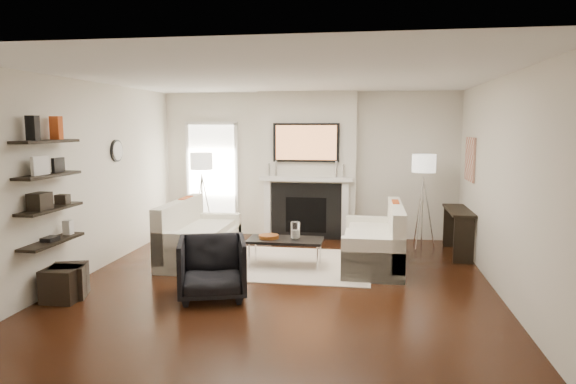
# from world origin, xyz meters

# --- Properties ---
(room_envelope) EXTENTS (6.00, 6.00, 6.00)m
(room_envelope) POSITION_xyz_m (0.00, 0.00, 1.35)
(room_envelope) COLOR black
(room_envelope) RESTS_ON ground
(chimney_breast) EXTENTS (1.80, 0.25, 2.70)m
(chimney_breast) POSITION_xyz_m (0.00, 2.88, 1.35)
(chimney_breast) COLOR silver
(chimney_breast) RESTS_ON floor
(fireplace_surround) EXTENTS (1.30, 0.02, 1.04)m
(fireplace_surround) POSITION_xyz_m (0.00, 2.74, 0.52)
(fireplace_surround) COLOR black
(fireplace_surround) RESTS_ON floor
(firebox) EXTENTS (0.75, 0.02, 0.65)m
(firebox) POSITION_xyz_m (0.00, 2.73, 0.45)
(firebox) COLOR black
(firebox) RESTS_ON floor
(mantel_pilaster_l) EXTENTS (0.12, 0.08, 1.10)m
(mantel_pilaster_l) POSITION_xyz_m (-0.72, 2.71, 0.55)
(mantel_pilaster_l) COLOR white
(mantel_pilaster_l) RESTS_ON floor
(mantel_pilaster_r) EXTENTS (0.12, 0.08, 1.10)m
(mantel_pilaster_r) POSITION_xyz_m (0.72, 2.71, 0.55)
(mantel_pilaster_r) COLOR white
(mantel_pilaster_r) RESTS_ON floor
(mantel_shelf) EXTENTS (1.70, 0.18, 0.07)m
(mantel_shelf) POSITION_xyz_m (0.00, 2.69, 1.12)
(mantel_shelf) COLOR white
(mantel_shelf) RESTS_ON chimney_breast
(tv_body) EXTENTS (1.20, 0.06, 0.70)m
(tv_body) POSITION_xyz_m (0.00, 2.71, 1.78)
(tv_body) COLOR black
(tv_body) RESTS_ON chimney_breast
(tv_screen) EXTENTS (1.10, 0.00, 0.62)m
(tv_screen) POSITION_xyz_m (0.00, 2.68, 1.78)
(tv_screen) COLOR #BF723F
(tv_screen) RESTS_ON tv_body
(candlestick_l_tall) EXTENTS (0.04, 0.04, 0.30)m
(candlestick_l_tall) POSITION_xyz_m (-0.55, 2.70, 1.30)
(candlestick_l_tall) COLOR silver
(candlestick_l_tall) RESTS_ON mantel_shelf
(candlestick_l_short) EXTENTS (0.04, 0.04, 0.24)m
(candlestick_l_short) POSITION_xyz_m (-0.68, 2.70, 1.27)
(candlestick_l_short) COLOR silver
(candlestick_l_short) RESTS_ON mantel_shelf
(candlestick_r_tall) EXTENTS (0.04, 0.04, 0.30)m
(candlestick_r_tall) POSITION_xyz_m (0.55, 2.70, 1.30)
(candlestick_r_tall) COLOR silver
(candlestick_r_tall) RESTS_ON mantel_shelf
(candlestick_r_short) EXTENTS (0.04, 0.04, 0.24)m
(candlestick_r_short) POSITION_xyz_m (0.68, 2.70, 1.27)
(candlestick_r_short) COLOR silver
(candlestick_r_short) RESTS_ON mantel_shelf
(hallway_panel) EXTENTS (0.90, 0.02, 2.10)m
(hallway_panel) POSITION_xyz_m (-1.85, 2.98, 1.05)
(hallway_panel) COLOR white
(hallway_panel) RESTS_ON floor
(door_trim_l) EXTENTS (0.06, 0.06, 2.16)m
(door_trim_l) POSITION_xyz_m (-2.33, 2.96, 1.05)
(door_trim_l) COLOR white
(door_trim_l) RESTS_ON floor
(door_trim_r) EXTENTS (0.06, 0.06, 2.16)m
(door_trim_r) POSITION_xyz_m (-1.37, 2.96, 1.05)
(door_trim_r) COLOR white
(door_trim_r) RESTS_ON floor
(door_trim_top) EXTENTS (1.02, 0.06, 0.06)m
(door_trim_top) POSITION_xyz_m (-1.85, 2.96, 2.13)
(door_trim_top) COLOR white
(door_trim_top) RESTS_ON wall_back
(rug) EXTENTS (2.60, 2.00, 0.01)m
(rug) POSITION_xyz_m (-0.12, 0.95, 0.01)
(rug) COLOR beige
(rug) RESTS_ON floor
(loveseat_left_base) EXTENTS (0.85, 1.80, 0.42)m
(loveseat_left_base) POSITION_xyz_m (-1.44, 0.99, 0.21)
(loveseat_left_base) COLOR white
(loveseat_left_base) RESTS_ON floor
(loveseat_left_back) EXTENTS (0.18, 1.80, 0.80)m
(loveseat_left_back) POSITION_xyz_m (-1.77, 0.99, 0.53)
(loveseat_left_back) COLOR white
(loveseat_left_back) RESTS_ON floor
(loveseat_left_arm_n) EXTENTS (0.85, 0.18, 0.60)m
(loveseat_left_arm_n) POSITION_xyz_m (-1.44, 0.18, 0.30)
(loveseat_left_arm_n) COLOR white
(loveseat_left_arm_n) RESTS_ON floor
(loveseat_left_arm_s) EXTENTS (0.85, 0.18, 0.60)m
(loveseat_left_arm_s) POSITION_xyz_m (-1.44, 1.80, 0.30)
(loveseat_left_arm_s) COLOR white
(loveseat_left_arm_s) RESTS_ON floor
(loveseat_left_cushion) EXTENTS (0.63, 1.44, 0.10)m
(loveseat_left_cushion) POSITION_xyz_m (-1.39, 0.99, 0.47)
(loveseat_left_cushion) COLOR white
(loveseat_left_cushion) RESTS_ON loveseat_left_base
(pillow_left_orange) EXTENTS (0.10, 0.42, 0.42)m
(pillow_left_orange) POSITION_xyz_m (-1.77, 1.29, 0.73)
(pillow_left_orange) COLOR #BB4617
(pillow_left_orange) RESTS_ON loveseat_left_cushion
(pillow_left_charcoal) EXTENTS (0.10, 0.40, 0.40)m
(pillow_left_charcoal) POSITION_xyz_m (-1.77, 0.69, 0.72)
(pillow_left_charcoal) COLOR black
(pillow_left_charcoal) RESTS_ON loveseat_left_cushion
(loveseat_right_base) EXTENTS (0.85, 1.80, 0.42)m
(loveseat_right_base) POSITION_xyz_m (1.20, 1.07, 0.21)
(loveseat_right_base) COLOR white
(loveseat_right_base) RESTS_ON floor
(loveseat_right_back) EXTENTS (0.18, 1.80, 0.80)m
(loveseat_right_back) POSITION_xyz_m (1.54, 1.07, 0.53)
(loveseat_right_back) COLOR white
(loveseat_right_back) RESTS_ON floor
(loveseat_right_arm_n) EXTENTS (0.85, 0.18, 0.60)m
(loveseat_right_arm_n) POSITION_xyz_m (1.20, 0.26, 0.30)
(loveseat_right_arm_n) COLOR white
(loveseat_right_arm_n) RESTS_ON floor
(loveseat_right_arm_s) EXTENTS (0.85, 0.18, 0.60)m
(loveseat_right_arm_s) POSITION_xyz_m (1.20, 1.88, 0.30)
(loveseat_right_arm_s) COLOR white
(loveseat_right_arm_s) RESTS_ON floor
(loveseat_right_cushion) EXTENTS (0.63, 1.44, 0.10)m
(loveseat_right_cushion) POSITION_xyz_m (1.15, 1.07, 0.47)
(loveseat_right_cushion) COLOR white
(loveseat_right_cushion) RESTS_ON loveseat_right_base
(pillow_right_orange) EXTENTS (0.10, 0.42, 0.42)m
(pillow_right_orange) POSITION_xyz_m (1.54, 1.37, 0.73)
(pillow_right_orange) COLOR #BB4617
(pillow_right_orange) RESTS_ON loveseat_right_cushion
(pillow_right_charcoal) EXTENTS (0.10, 0.40, 0.40)m
(pillow_right_charcoal) POSITION_xyz_m (1.54, 0.77, 0.72)
(pillow_right_charcoal) COLOR black
(pillow_right_charcoal) RESTS_ON loveseat_right_cushion
(coffee_table) EXTENTS (1.10, 0.55, 0.04)m
(coffee_table) POSITION_xyz_m (-0.07, 0.82, 0.40)
(coffee_table) COLOR black
(coffee_table) RESTS_ON floor
(coffee_leg_nw) EXTENTS (0.02, 0.02, 0.38)m
(coffee_leg_nw) POSITION_xyz_m (-0.57, 0.60, 0.19)
(coffee_leg_nw) COLOR silver
(coffee_leg_nw) RESTS_ON floor
(coffee_leg_ne) EXTENTS (0.02, 0.02, 0.38)m
(coffee_leg_ne) POSITION_xyz_m (0.43, 0.60, 0.19)
(coffee_leg_ne) COLOR silver
(coffee_leg_ne) RESTS_ON floor
(coffee_leg_sw) EXTENTS (0.02, 0.02, 0.38)m
(coffee_leg_sw) POSITION_xyz_m (-0.57, 1.04, 0.19)
(coffee_leg_sw) COLOR silver
(coffee_leg_sw) RESTS_ON floor
(coffee_leg_se) EXTENTS (0.02, 0.02, 0.38)m
(coffee_leg_se) POSITION_xyz_m (0.43, 1.04, 0.19)
(coffee_leg_se) COLOR silver
(coffee_leg_se) RESTS_ON floor
(hurricane_glass) EXTENTS (0.14, 0.14, 0.24)m
(hurricane_glass) POSITION_xyz_m (0.08, 0.82, 0.56)
(hurricane_glass) COLOR white
(hurricane_glass) RESTS_ON coffee_table
(hurricane_candle) EXTENTS (0.09, 0.09, 0.13)m
(hurricane_candle) POSITION_xyz_m (0.08, 0.82, 0.50)
(hurricane_candle) COLOR white
(hurricane_candle) RESTS_ON coffee_table
(copper_bowl) EXTENTS (0.30, 0.30, 0.05)m
(copper_bowl) POSITION_xyz_m (-0.32, 0.82, 0.45)
(copper_bowl) COLOR #A4521B
(copper_bowl) RESTS_ON coffee_table
(armchair) EXTENTS (0.98, 0.94, 0.82)m
(armchair) POSITION_xyz_m (-0.73, -0.68, 0.41)
(armchair) COLOR black
(armchair) RESTS_ON floor
(lamp_left_post) EXTENTS (0.02, 0.02, 1.20)m
(lamp_left_post) POSITION_xyz_m (-1.85, 2.34, 0.60)
(lamp_left_post) COLOR silver
(lamp_left_post) RESTS_ON floor
(lamp_left_shade) EXTENTS (0.40, 0.40, 0.30)m
(lamp_left_shade) POSITION_xyz_m (-1.85, 2.34, 1.45)
(lamp_left_shade) COLOR white
(lamp_left_shade) RESTS_ON lamp_left_post
(lamp_left_leg_a) EXTENTS (0.25, 0.02, 1.23)m
(lamp_left_leg_a) POSITION_xyz_m (-1.74, 2.34, 0.60)
(lamp_left_leg_a) COLOR silver
(lamp_left_leg_a) RESTS_ON floor
(lamp_left_leg_b) EXTENTS (0.14, 0.22, 1.23)m
(lamp_left_leg_b) POSITION_xyz_m (-1.91, 2.43, 0.60)
(lamp_left_leg_b) COLOR silver
(lamp_left_leg_b) RESTS_ON floor
(lamp_left_leg_c) EXTENTS (0.14, 0.22, 1.23)m
(lamp_left_leg_c) POSITION_xyz_m (-1.91, 2.24, 0.60)
(lamp_left_leg_c) COLOR silver
(lamp_left_leg_c) RESTS_ON floor
(lamp_right_post) EXTENTS (0.02, 0.02, 1.20)m
(lamp_right_post) POSITION_xyz_m (2.05, 2.41, 0.60)
(lamp_right_post) COLOR silver
(lamp_right_post) RESTS_ON floor
(lamp_right_shade) EXTENTS (0.40, 0.40, 0.30)m
(lamp_right_shade) POSITION_xyz_m (2.05, 2.41, 1.45)
(lamp_right_shade) COLOR white
(lamp_right_shade) RESTS_ON lamp_right_post
(lamp_right_leg_a) EXTENTS (0.25, 0.02, 1.23)m
(lamp_right_leg_a) POSITION_xyz_m (2.16, 2.41, 0.60)
(lamp_right_leg_a) COLOR silver
(lamp_right_leg_a) RESTS_ON floor
(lamp_right_leg_b) EXTENTS (0.14, 0.22, 1.23)m
(lamp_right_leg_b) POSITION_xyz_m (2.00, 2.50, 0.60)
(lamp_right_leg_b) COLOR silver
(lamp_right_leg_b) RESTS_ON floor
(lamp_right_leg_c) EXTENTS (0.14, 0.22, 1.23)m
(lamp_right_leg_c) POSITION_xyz_m (1.99, 2.31, 0.60)
(lamp_right_leg_c) COLOR silver
(lamp_right_leg_c) RESTS_ON floor
(console_top) EXTENTS (0.35, 1.20, 0.04)m
(console_top) POSITION_xyz_m (2.57, 1.94, 0.73)
(console_top) COLOR black
(console_top) RESTS_ON floor
(console_leg_n) EXTENTS (0.30, 0.04, 0.71)m
(console_leg_n) POSITION_xyz_m (2.57, 1.39, 0.35)
(console_leg_n) COLOR black
(console_leg_n) RESTS_ON floor
(console_leg_s) EXTENTS (0.30, 0.04, 0.71)m
(console_leg_s) POSITION_xyz_m (2.57, 2.49, 0.35)
(console_leg_s) COLOR black
(console_leg_s) RESTS_ON floor
(wall_art) EXTENTS (0.03, 0.70, 0.70)m
(wall_art) POSITION_xyz_m (2.73, 2.05, 1.55)
(wall_art) COLOR tan
(wall_art) RESTS_ON wall_right
(shelf_bottom) EXTENTS (0.25, 1.00, 0.03)m
(shelf_bottom) POSITION_xyz_m (-2.62, -1.00, 0.70)
(shelf_bottom) COLOR black
(shelf_bottom) RESTS_ON wall_left
(shelf_lower) EXTENTS (0.25, 1.00, 0.04)m
(shelf_lower) POSITION_xyz_m (-2.62, -1.00, 1.10)
(shelf_lower) COLOR black
(shelf_lower) RESTS_ON wall_left
(shelf_upper) EXTENTS (0.25, 1.00, 0.04)m
(shelf_upper) POSITION_xyz_m (-2.62, -1.00, 1.50)
(shelf_upper) COLOR black
(shelf_upper) RESTS_ON wall_left
(shelf_top) EXTENTS (0.25, 1.00, 0.04)m
(shelf_top) POSITION_xyz_m (-2.62, -1.00, 1.90)
(shelf_top) COLOR black
(shelf_top) RESTS_ON wall_left
(decor_magfile_a) EXTENTS (0.12, 0.10, 0.28)m
(decor_magfile_a) POSITION_xyz_m (-2.62, -1.23, 2.06)
(decor_magfile_a) COLOR black
(decor_magfile_a) RESTS_ON shelf_top
(decor_magfile_b) EXTENTS (0.12, 0.10, 0.28)m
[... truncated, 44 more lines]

